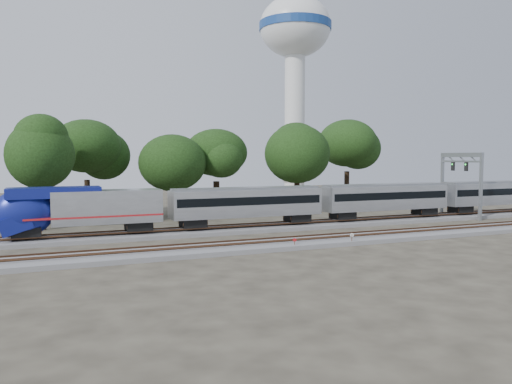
% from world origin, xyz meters
% --- Properties ---
extents(ground, '(160.00, 160.00, 0.00)m').
position_xyz_m(ground, '(0.00, 0.00, 0.00)').
color(ground, '#383328').
rests_on(ground, ground).
extents(track_far, '(160.00, 5.00, 0.73)m').
position_xyz_m(track_far, '(0.00, 6.00, 0.21)').
color(track_far, slate).
rests_on(track_far, ground).
extents(track_near, '(160.00, 5.00, 0.73)m').
position_xyz_m(track_near, '(0.00, -4.00, 0.21)').
color(track_near, slate).
rests_on(track_near, ground).
extents(train, '(123.95, 3.01, 4.45)m').
position_xyz_m(train, '(40.24, 6.00, 3.12)').
color(train, silver).
rests_on(train, ground).
extents(switch_stand_red, '(0.29, 0.15, 0.96)m').
position_xyz_m(switch_stand_red, '(3.45, -5.77, 0.61)').
color(switch_stand_red, '#512D19').
rests_on(switch_stand_red, ground).
extents(switch_stand_white, '(0.36, 0.12, 1.14)m').
position_xyz_m(switch_stand_white, '(9.02, -6.21, 0.73)').
color(switch_stand_white, '#512D19').
rests_on(switch_stand_white, ground).
extents(switch_lever, '(0.51, 0.32, 0.30)m').
position_xyz_m(switch_lever, '(6.49, -6.10, 0.15)').
color(switch_lever, '#512D19').
rests_on(switch_lever, ground).
extents(water_tower, '(14.79, 14.79, 40.94)m').
position_xyz_m(water_tower, '(31.58, 49.22, 30.33)').
color(water_tower, silver).
rests_on(water_tower, ground).
extents(signal_gantry, '(0.59, 7.03, 8.55)m').
position_xyz_m(signal_gantry, '(33.94, 6.00, 6.23)').
color(signal_gantry, gray).
rests_on(signal_gantry, ground).
extents(tree_2, '(8.35, 8.35, 11.77)m').
position_xyz_m(tree_2, '(-16.84, 15.12, 8.20)').
color(tree_2, black).
rests_on(tree_2, ground).
extents(tree_3, '(9.54, 9.54, 13.45)m').
position_xyz_m(tree_3, '(-11.49, 23.72, 9.37)').
color(tree_3, black).
rests_on(tree_3, ground).
extents(tree_4, '(7.36, 7.36, 10.37)m').
position_xyz_m(tree_4, '(-1.23, 19.74, 7.21)').
color(tree_4, black).
rests_on(tree_4, ground).
extents(tree_5, '(8.74, 8.74, 12.32)m').
position_xyz_m(tree_5, '(5.38, 21.72, 8.58)').
color(tree_5, black).
rests_on(tree_5, ground).
extents(tree_6, '(8.61, 8.61, 12.13)m').
position_xyz_m(tree_6, '(17.81, 21.52, 8.45)').
color(tree_6, black).
rests_on(tree_6, ground).
extents(tree_7, '(10.51, 10.51, 14.82)m').
position_xyz_m(tree_7, '(30.88, 28.31, 10.33)').
color(tree_7, black).
rests_on(tree_7, ground).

